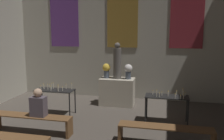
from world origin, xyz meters
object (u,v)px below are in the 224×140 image
Objects in this scene: candle_rack_left at (55,93)px; pew_back_left at (31,120)px; flower_vase_right at (128,70)px; candle_rack_right at (167,99)px; altar at (117,92)px; person_seated at (38,104)px; flower_vase_left at (106,70)px; statue at (117,62)px; pew_back_right at (165,132)px.

pew_back_left is (0.02, -1.38, -0.33)m from candle_rack_left.
candle_rack_right is (1.26, -1.31, -0.53)m from flower_vase_right.
altar is 2.32× the size of flower_vase_right.
candle_rack_right is 1.67× the size of person_seated.
flower_vase_left reaches higher than pew_back_left.
flower_vase_right is 0.42× the size of candle_rack_left.
person_seated reaches higher than candle_rack_left.
person_seated is at bearing -80.52° from candle_rack_left.
statue is (0.00, 0.00, 1.00)m from altar.
person_seated is (0.22, 0.00, 0.42)m from pew_back_left.
flower_vase_right reaches higher than pew_back_left.
pew_back_left is (-1.60, -2.69, -0.12)m from altar.
candle_rack_right is at bearing -38.93° from altar.
pew_back_right is at bearing -59.23° from altar.
pew_back_right is 3.02m from person_seated.
flower_vase_left is (-0.37, 0.00, -0.26)m from statue.
flower_vase_right is at bearing 0.00° from flower_vase_left.
flower_vase_right is 3.24m from person_seated.
pew_back_right is at bearing -23.19° from candle_rack_left.
flower_vase_left is 2.91m from person_seated.
flower_vase_left is at bearing 69.21° from person_seated.
candle_rack_left is 3.52m from pew_back_right.
altar is 2.10m from candle_rack_right.
candle_rack_left is (-1.62, -1.31, -0.79)m from statue.
pew_back_right is at bearing -59.23° from statue.
statue is at bearing 59.23° from pew_back_left.
statue is 3.11m from person_seated.
flower_vase_left is 2.44m from candle_rack_right.
candle_rack_right is 3.32m from person_seated.
flower_vase_left is at bearing 180.00° from statue.
pew_back_left is 3.21m from pew_back_right.
person_seated is at bearing -117.27° from altar.
flower_vase_left is 0.73m from flower_vase_right.
statue reaches higher than candle_rack_left.
statue is 1.73× the size of person_seated.
statue is at bearing 120.77° from pew_back_right.
candle_rack_left is at bearing 99.48° from person_seated.
flower_vase_right is (0.37, 0.00, 0.74)m from altar.
candle_rack_left is 1.67× the size of person_seated.
altar is 0.55× the size of pew_back_right.
candle_rack_right is (3.25, -0.00, -0.00)m from candle_rack_left.
flower_vase_right is at bearing 114.68° from pew_back_right.
flower_vase_left reaches higher than person_seated.
person_seated is (-1.75, -2.69, -0.44)m from flower_vase_right.
candle_rack_right is at bearing -38.93° from statue.
candle_rack_left is 1.40m from person_seated.
statue is 1.03× the size of candle_rack_right.
candle_rack_left is (-1.62, -1.31, 0.21)m from altar.
flower_vase_left is 1.00× the size of flower_vase_right.
flower_vase_left is at bearing 65.32° from pew_back_left.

